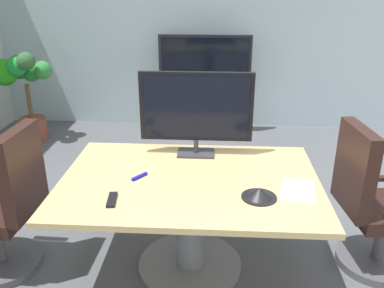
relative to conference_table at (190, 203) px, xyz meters
name	(u,v)px	position (x,y,z in m)	size (l,w,h in m)	color
ground_plane	(201,279)	(0.09, -0.14, -0.53)	(7.69, 7.69, 0.00)	#515459
wall_back_glass_partition	(212,17)	(0.09, 3.20, 0.96)	(5.95, 0.10, 2.99)	#9EB2B7
conference_table	(190,203)	(0.00, 0.00, 0.00)	(1.74, 1.19, 0.73)	tan
office_chair_left	(6,214)	(-1.28, -0.10, -0.08)	(0.60, 0.58, 1.09)	#4C4C51
office_chair_right	(372,212)	(1.28, 0.09, -0.08)	(0.62, 0.60, 1.09)	#4C4C51
tv_monitor	(196,109)	(0.02, 0.42, 0.55)	(0.84, 0.18, 0.64)	#333338
wall_display_unit	(205,100)	(0.01, 2.85, -0.09)	(1.20, 0.36, 1.31)	#B7BABC
potted_plant	(23,84)	(-2.25, 2.39, 0.22)	(0.72, 0.54, 1.18)	brown
conference_phone	(259,193)	(0.44, -0.23, 0.22)	(0.22, 0.22, 0.07)	black
remote_control	(112,200)	(-0.45, -0.33, 0.20)	(0.05, 0.17, 0.02)	black
whiteboard_marker	(140,177)	(-0.34, -0.01, 0.20)	(0.13, 0.02, 0.02)	#1919A5
paper_notepad	(298,190)	(0.70, -0.13, 0.20)	(0.21, 0.30, 0.01)	white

